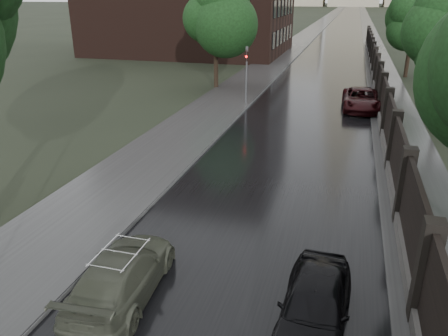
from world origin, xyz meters
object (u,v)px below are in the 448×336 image
(tree_right_c, at_px, (414,22))
(traffic_light, at_px, (247,71))
(tree_left_far, at_px, (216,22))
(car_right_far, at_px, (361,99))
(volga_sedan, at_px, (122,275))
(car_right_near, at_px, (315,305))

(tree_right_c, height_order, traffic_light, tree_right_c)
(tree_left_far, height_order, car_right_far, tree_left_far)
(volga_sedan, distance_m, car_right_near, 4.81)
(tree_left_far, relative_size, car_right_near, 1.92)
(tree_left_far, distance_m, volga_sedan, 27.01)
(traffic_light, bearing_deg, car_right_far, 6.43)
(tree_right_c, distance_m, volga_sedan, 37.68)
(traffic_light, distance_m, volga_sedan, 21.19)
(tree_right_c, height_order, volga_sedan, tree_right_c)
(traffic_light, relative_size, car_right_far, 0.78)
(tree_left_far, xyz_separation_m, car_right_near, (10.24, -25.93, -4.59))
(traffic_light, relative_size, car_right_near, 1.04)
(car_right_far, bearing_deg, traffic_light, -176.47)
(volga_sedan, relative_size, car_right_near, 1.12)
(car_right_far, bearing_deg, volga_sedan, -108.13)
(traffic_light, xyz_separation_m, car_right_far, (7.70, 0.87, -1.69))
(tree_left_far, relative_size, tree_right_c, 1.05)
(tree_right_c, bearing_deg, car_right_far, -106.17)
(tree_left_far, xyz_separation_m, traffic_light, (3.70, -5.01, -2.84))
(tree_left_far, bearing_deg, car_right_near, -68.44)
(tree_right_c, bearing_deg, volga_sedan, -105.60)
(volga_sedan, xyz_separation_m, car_right_near, (4.81, 0.12, 0.03))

